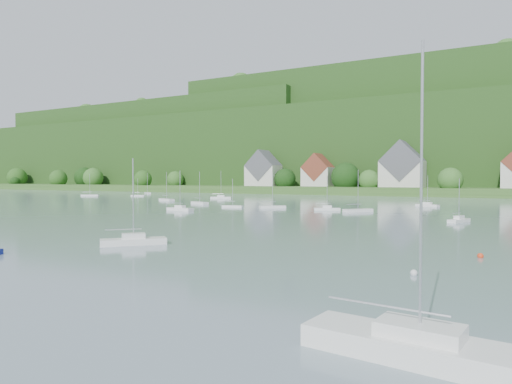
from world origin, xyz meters
TOP-DOWN VIEW (x-y plane):
  - far_shore_strip at (0.00, 200.00)m, footprint 600.00×60.00m
  - forested_ridge at (0.39, 268.57)m, footprint 620.00×181.22m
  - village_building_0 at (-55.00, 187.00)m, footprint 14.00×10.40m
  - village_building_1 at (-30.00, 189.00)m, footprint 12.00×9.36m
  - village_building_2 at (5.00, 188.00)m, footprint 16.00×11.44m
  - near_sailboat_3 at (9.96, 37.58)m, footprint 5.39×5.70m
  - near_sailboat_4 at (38.91, 21.21)m, footprint 8.45×3.25m
  - mooring_buoy_2 at (39.57, 45.58)m, footprint 0.49×0.49m
  - mooring_buoy_4 at (36.12, 36.01)m, footprint 0.48×0.48m
  - far_sailboat_cluster at (10.45, 114.76)m, footprint 194.73×78.31m

SIDE VIEW (x-z plane):
  - mooring_buoy_2 at x=39.57m, z-range -0.25..0.25m
  - mooring_buoy_4 at x=36.12m, z-range -0.24..0.24m
  - far_sailboat_cluster at x=10.45m, z-range -3.99..4.74m
  - near_sailboat_3 at x=9.96m, z-range -3.70..4.58m
  - near_sailboat_4 at x=38.91m, z-range -5.03..6.09m
  - far_shore_strip at x=0.00m, z-range 0.00..3.00m
  - village_building_1 at x=-30.00m, z-range 1.75..15.75m
  - village_building_0 at x=-55.00m, z-range 1.51..17.51m
  - village_building_2 at x=5.00m, z-range 1.27..19.27m
  - forested_ridge at x=0.39m, z-range -12.06..57.83m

